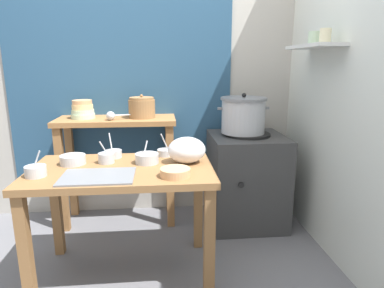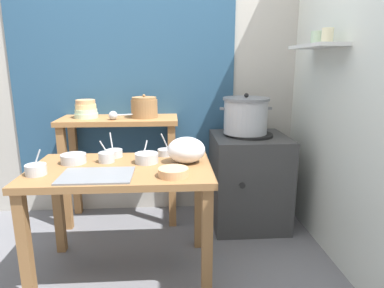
# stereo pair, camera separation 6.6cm
# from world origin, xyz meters

# --- Properties ---
(ground_plane) EXTENTS (9.00, 9.00, 0.00)m
(ground_plane) POSITION_xyz_m (0.00, 0.00, 0.00)
(ground_plane) COLOR slate
(wall_back) EXTENTS (4.40, 0.12, 2.60)m
(wall_back) POSITION_xyz_m (0.08, 1.10, 1.30)
(wall_back) COLOR #B2ADA3
(wall_back) RESTS_ON ground
(wall_right) EXTENTS (0.30, 3.20, 2.60)m
(wall_right) POSITION_xyz_m (1.40, 0.20, 1.30)
(wall_right) COLOR silver
(wall_right) RESTS_ON ground
(prep_table) EXTENTS (1.10, 0.66, 0.72)m
(prep_table) POSITION_xyz_m (-0.06, 0.05, 0.61)
(prep_table) COLOR olive
(prep_table) RESTS_ON ground
(back_shelf_table) EXTENTS (0.96, 0.40, 0.90)m
(back_shelf_table) POSITION_xyz_m (-0.18, 0.83, 0.68)
(back_shelf_table) COLOR #9E6B3D
(back_shelf_table) RESTS_ON ground
(stove_block) EXTENTS (0.60, 0.61, 0.78)m
(stove_block) POSITION_xyz_m (0.89, 0.70, 0.38)
(stove_block) COLOR #383838
(stove_block) RESTS_ON ground
(steamer_pot) EXTENTS (0.42, 0.37, 0.33)m
(steamer_pot) POSITION_xyz_m (0.85, 0.72, 0.93)
(steamer_pot) COLOR #B7BABF
(steamer_pot) RESTS_ON stove_block
(clay_pot) EXTENTS (0.22, 0.22, 0.19)m
(clay_pot) POSITION_xyz_m (0.03, 0.83, 0.98)
(clay_pot) COLOR olive
(clay_pot) RESTS_ON back_shelf_table
(bowl_stack_enamel) EXTENTS (0.19, 0.19, 0.15)m
(bowl_stack_enamel) POSITION_xyz_m (-0.45, 0.84, 0.97)
(bowl_stack_enamel) COLOR #B7D1AD
(bowl_stack_enamel) RESTS_ON back_shelf_table
(ladle) EXTENTS (0.29, 0.12, 0.07)m
(ladle) POSITION_xyz_m (-0.20, 0.73, 0.94)
(ladle) COLOR #B7BABF
(ladle) RESTS_ON back_shelf_table
(serving_tray) EXTENTS (0.40, 0.28, 0.01)m
(serving_tray) POSITION_xyz_m (-0.17, -0.12, 0.72)
(serving_tray) COLOR slate
(serving_tray) RESTS_ON prep_table
(plastic_bag) EXTENTS (0.24, 0.20, 0.17)m
(plastic_bag) POSITION_xyz_m (0.34, 0.11, 0.80)
(plastic_bag) COLOR white
(plastic_bag) RESTS_ON prep_table
(prep_bowl_0) EXTENTS (0.17, 0.17, 0.05)m
(prep_bowl_0) POSITION_xyz_m (0.25, -0.14, 0.75)
(prep_bowl_0) COLOR tan
(prep_bowl_0) RESTS_ON prep_table
(prep_bowl_1) EXTENTS (0.16, 0.16, 0.06)m
(prep_bowl_1) POSITION_xyz_m (-0.37, 0.15, 0.75)
(prep_bowl_1) COLOR #B7BABF
(prep_bowl_1) RESTS_ON prep_table
(prep_bowl_2) EXTENTS (0.15, 0.15, 0.14)m
(prep_bowl_2) POSITION_xyz_m (0.09, 0.13, 0.75)
(prep_bowl_2) COLOR #B7BABF
(prep_bowl_2) RESTS_ON prep_table
(prep_bowl_3) EXTENTS (0.12, 0.12, 0.14)m
(prep_bowl_3) POSITION_xyz_m (-0.52, -0.07, 0.75)
(prep_bowl_3) COLOR #B7BABF
(prep_bowl_3) RESTS_ON prep_table
(prep_bowl_4) EXTENTS (0.11, 0.11, 0.17)m
(prep_bowl_4) POSITION_xyz_m (-0.14, 0.28, 0.75)
(prep_bowl_4) COLOR #B7BABF
(prep_bowl_4) RESTS_ON prep_table
(prep_bowl_5) EXTENTS (0.10, 0.10, 0.15)m
(prep_bowl_5) POSITION_xyz_m (-0.17, 0.16, 0.76)
(prep_bowl_5) COLOR #B7BABF
(prep_bowl_5) RESTS_ON prep_table
(prep_bowl_6) EXTENTS (0.10, 0.10, 0.16)m
(prep_bowl_6) POSITION_xyz_m (0.20, 0.29, 0.75)
(prep_bowl_6) COLOR #B7BABF
(prep_bowl_6) RESTS_ON prep_table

